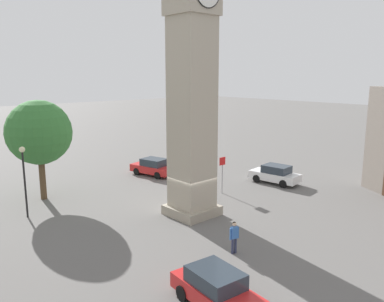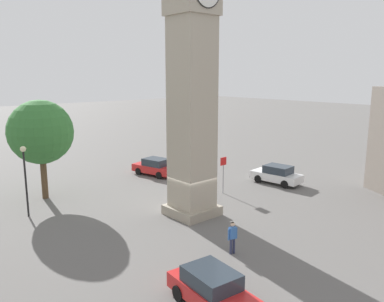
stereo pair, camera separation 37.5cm
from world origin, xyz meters
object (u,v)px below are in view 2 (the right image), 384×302
object	(u,v)px
tree	(41,132)
car_red_corner	(213,290)
clock_tower	(192,11)
car_blue_kerb	(155,167)
pedestrian	(233,235)
car_silver_kerb	(277,174)
lamp_post	(25,169)
road_sign	(223,169)

from	to	relation	value
tree	car_red_corner	bearing A→B (deg)	-91.09
tree	clock_tower	bearing A→B (deg)	-58.79
car_blue_kerb	pedestrian	xyz separation A→B (m)	(-6.30, -15.30, 0.25)
pedestrian	tree	distance (m)	16.10
car_silver_kerb	pedestrian	bearing A→B (deg)	-152.43
car_silver_kerb	car_blue_kerb	bearing A→B (deg)	123.84
car_blue_kerb	tree	distance (m)	10.77
car_blue_kerb	car_red_corner	bearing A→B (deg)	-119.78
pedestrian	lamp_post	distance (m)	13.72
clock_tower	car_red_corner	xyz separation A→B (m)	(-6.18, -8.26, -11.80)
car_silver_kerb	pedestrian	world-z (taller)	pedestrian
clock_tower	lamp_post	xyz separation A→B (m)	(-8.07, 6.65, -9.47)
car_silver_kerb	road_sign	xyz separation A→B (m)	(-5.30, 1.03, 1.14)
clock_tower	tree	bearing A→B (deg)	121.21
pedestrian	tree	size ratio (longest dim) A/B	0.24
clock_tower	car_red_corner	size ratio (longest dim) A/B	5.01
car_silver_kerb	pedestrian	size ratio (longest dim) A/B	2.55
car_red_corner	road_sign	xyz separation A→B (m)	(10.96, 10.13, 1.14)
car_silver_kerb	tree	xyz separation A→B (m)	(-15.92, 8.79, 4.11)
car_red_corner	car_silver_kerb	bearing A→B (deg)	29.23
clock_tower	car_blue_kerb	size ratio (longest dim) A/B	4.88
clock_tower	pedestrian	bearing A→B (deg)	-111.38
car_silver_kerb	road_sign	size ratio (longest dim) A/B	1.54
car_red_corner	pedestrian	world-z (taller)	pedestrian
car_silver_kerb	car_red_corner	bearing A→B (deg)	-150.77
pedestrian	road_sign	xyz separation A→B (m)	(6.97, 7.43, 0.89)
car_blue_kerb	tree	bearing A→B (deg)	-179.42
clock_tower	lamp_post	bearing A→B (deg)	140.53
road_sign	car_silver_kerb	bearing A→B (deg)	-11.02
pedestrian	lamp_post	xyz separation A→B (m)	(-5.89, 12.21, 2.08)
car_blue_kerb	car_red_corner	world-z (taller)	same
clock_tower	road_sign	bearing A→B (deg)	21.35
clock_tower	road_sign	xyz separation A→B (m)	(4.79, 1.87, -10.66)
car_red_corner	road_sign	size ratio (longest dim) A/B	1.53
car_silver_kerb	tree	size ratio (longest dim) A/B	0.60
car_blue_kerb	car_silver_kerb	xyz separation A→B (m)	(5.96, -8.89, 0.00)
pedestrian	car_blue_kerb	bearing A→B (deg)	67.62
lamp_post	car_red_corner	bearing A→B (deg)	-82.75
tree	lamp_post	size ratio (longest dim) A/B	1.58
pedestrian	tree	xyz separation A→B (m)	(-3.66, 15.19, 3.86)
clock_tower	car_silver_kerb	size ratio (longest dim) A/B	4.98
car_blue_kerb	car_silver_kerb	bearing A→B (deg)	-56.16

